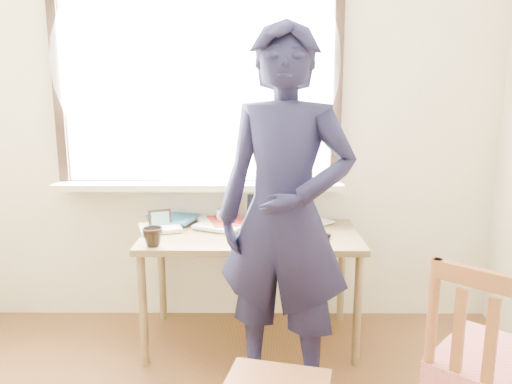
{
  "coord_description": "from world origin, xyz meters",
  "views": [
    {
      "loc": [
        0.19,
        -1.24,
        1.56
      ],
      "look_at": [
        0.17,
        0.95,
        1.09
      ],
      "focal_mm": 35.0,
      "sensor_mm": 36.0,
      "label": 1
    }
  ],
  "objects_px": {
    "laptop": "(273,226)",
    "mug_white": "(226,216)",
    "mug_dark": "(153,237)",
    "desk": "(251,245)",
    "side_chair": "(501,382)",
    "person": "(284,218)"
  },
  "relations": [
    {
      "from": "mug_white",
      "to": "mug_dark",
      "type": "height_order",
      "value": "mug_dark"
    },
    {
      "from": "laptop",
      "to": "person",
      "type": "distance_m",
      "value": 0.52
    },
    {
      "from": "side_chair",
      "to": "mug_white",
      "type": "bearing_deg",
      "value": 126.29
    },
    {
      "from": "laptop",
      "to": "side_chair",
      "type": "xyz_separation_m",
      "value": [
        0.79,
        -1.23,
        -0.23
      ]
    },
    {
      "from": "mug_white",
      "to": "side_chair",
      "type": "distance_m",
      "value": 1.85
    },
    {
      "from": "mug_white",
      "to": "mug_dark",
      "type": "relative_size",
      "value": 1.09
    },
    {
      "from": "laptop",
      "to": "mug_dark",
      "type": "height_order",
      "value": "laptop"
    },
    {
      "from": "side_chair",
      "to": "person",
      "type": "relative_size",
      "value": 0.53
    },
    {
      "from": "laptop",
      "to": "mug_white",
      "type": "xyz_separation_m",
      "value": [
        -0.3,
        0.25,
        -0.01
      ]
    },
    {
      "from": "mug_white",
      "to": "desk",
      "type": "bearing_deg",
      "value": -52.99
    },
    {
      "from": "mug_dark",
      "to": "side_chair",
      "type": "relative_size",
      "value": 0.11
    },
    {
      "from": "mug_dark",
      "to": "person",
      "type": "bearing_deg",
      "value": -20.99
    },
    {
      "from": "side_chair",
      "to": "person",
      "type": "height_order",
      "value": "person"
    },
    {
      "from": "mug_dark",
      "to": "mug_white",
      "type": "bearing_deg",
      "value": 51.44
    },
    {
      "from": "desk",
      "to": "person",
      "type": "height_order",
      "value": "person"
    },
    {
      "from": "laptop",
      "to": "person",
      "type": "height_order",
      "value": "person"
    },
    {
      "from": "mug_dark",
      "to": "desk",
      "type": "bearing_deg",
      "value": 24.65
    },
    {
      "from": "mug_white",
      "to": "mug_dark",
      "type": "xyz_separation_m",
      "value": [
        -0.37,
        -0.47,
        0.0
      ]
    },
    {
      "from": "desk",
      "to": "side_chair",
      "type": "bearing_deg",
      "value": -53.84
    },
    {
      "from": "desk",
      "to": "mug_dark",
      "type": "relative_size",
      "value": 11.54
    },
    {
      "from": "mug_dark",
      "to": "side_chair",
      "type": "height_order",
      "value": "side_chair"
    },
    {
      "from": "desk",
      "to": "laptop",
      "type": "height_order",
      "value": "laptop"
    }
  ]
}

